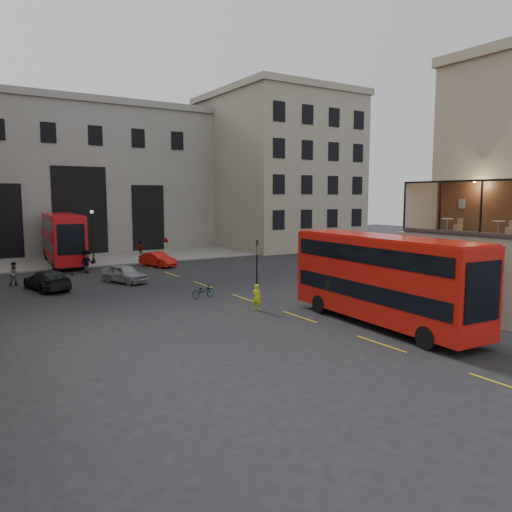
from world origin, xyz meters
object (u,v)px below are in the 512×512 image
bus_near (383,276)px  car_c (47,280)px  pedestrian_d (166,246)px  cafe_chair_d (458,227)px  street_lamp_b (93,240)px  cyclist (257,297)px  traffic_light_near (257,261)px  cafe_table_far (447,223)px  bicycle (203,291)px  bus_far (63,236)px  pedestrian_a (15,274)px  cafe_chair_c (510,230)px  cafe_table_mid (498,226)px  pedestrian_c (141,248)px  car_b (158,260)px  car_a (125,274)px  pedestrian_b (87,262)px

bus_near → car_c: 23.60m
pedestrian_d → cafe_chair_d: 35.53m
bus_near → cafe_chair_d: (6.85, 0.62, 2.22)m
street_lamp_b → cyclist: size_ratio=3.47×
traffic_light_near → bus_near: bus_near is taller
traffic_light_near → pedestrian_d: (4.18, 26.04, -1.46)m
cafe_table_far → bicycle: bearing=131.8°
street_lamp_b → bicycle: street_lamp_b is taller
bicycle → cafe_chair_d: (11.41, -10.86, 4.40)m
street_lamp_b → cafe_chair_d: bearing=-66.7°
traffic_light_near → bus_far: (-7.39, 23.84, 0.34)m
bus_near → pedestrian_a: bearing=122.6°
bus_near → car_c: (-12.79, 19.75, -1.89)m
cafe_chair_c → street_lamp_b: bearing=111.1°
cafe_chair_c → cafe_table_mid: bearing=-173.4°
bus_far → pedestrian_c: bus_far is taller
cafe_table_mid → cafe_chair_d: size_ratio=1.05×
traffic_light_near → street_lamp_b: bearing=102.8°
pedestrian_c → bus_near: bearing=67.7°
car_b → street_lamp_b: bearing=117.8°
bus_near → cafe_table_mid: (5.36, -2.80, 2.52)m
traffic_light_near → cafe_table_mid: size_ratio=4.79×
car_a → pedestrian_d: bearing=36.7°
car_b → bicycle: (-2.82, -15.36, -0.26)m
car_c → pedestrian_a: 3.48m
pedestrian_a → cafe_chair_c: (21.29, -25.39, 3.94)m
cafe_chair_d → pedestrian_d: bearing=96.8°
pedestrian_a → bicycle: bearing=-52.4°
pedestrian_a → cafe_table_far: bearing=-52.2°
pedestrian_b → cyclist: bearing=-101.5°
cafe_table_far → cafe_chair_c: 3.27m
car_a → pedestrian_b: (-1.24, 6.56, 0.29)m
street_lamp_b → car_c: street_lamp_b is taller
pedestrian_a → cafe_table_mid: (19.90, -25.55, 4.23)m
bus_far → car_c: (-3.89, -13.75, -2.04)m
bus_near → pedestrian_d: bearing=85.7°
car_b → pedestrian_d: pedestrian_d is taller
car_a → pedestrian_b: pedestrian_b is taller
street_lamp_b → bus_near: street_lamp_b is taller
pedestrian_a → pedestrian_b: 7.10m
traffic_light_near → bus_far: bus_far is taller
bus_near → car_a: size_ratio=2.87×
bus_near → pedestrian_d: 35.83m
car_c → pedestrian_c: (12.69, 16.51, 0.11)m
cyclist → pedestrian_d: 29.90m
bus_far → street_lamp_b: bearing=-37.5°
car_b → cafe_chair_d: 27.90m
street_lamp_b → pedestrian_a: street_lamp_b is taller
street_lamp_b → bus_far: street_lamp_b is taller
street_lamp_b → car_a: street_lamp_b is taller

